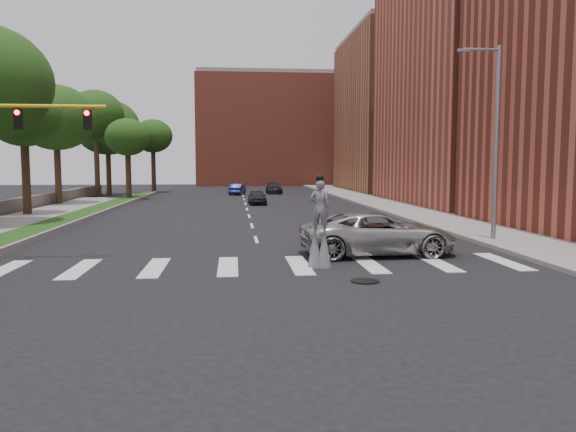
{
  "coord_description": "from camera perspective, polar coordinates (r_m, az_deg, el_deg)",
  "views": [
    {
      "loc": [
        -1.07,
        -18.92,
        3.69
      ],
      "look_at": [
        0.97,
        2.04,
        1.7
      ],
      "focal_mm": 35.0,
      "sensor_mm": 36.0,
      "label": 1
    }
  ],
  "objects": [
    {
      "name": "ground_plane",
      "position": [
        19.31,
        -2.3,
        -5.62
      ],
      "size": [
        160.0,
        160.0,
        0.0
      ],
      "primitive_type": "plane",
      "color": "black",
      "rests_on": "ground"
    },
    {
      "name": "grass_median",
      "position": [
        40.45,
        -20.49,
        0.0
      ],
      "size": [
        2.0,
        60.0,
        0.25
      ],
      "primitive_type": "cube",
      "color": "#1A3E11",
      "rests_on": "ground"
    },
    {
      "name": "median_curb",
      "position": [
        40.19,
        -19.04,
        0.04
      ],
      "size": [
        0.2,
        60.0,
        0.28
      ],
      "primitive_type": "cube",
      "color": "gray",
      "rests_on": "ground"
    },
    {
      "name": "sidewalk_right",
      "position": [
        46.11,
        11.56,
        0.82
      ],
      "size": [
        5.0,
        90.0,
        0.18
      ],
      "primitive_type": "cube",
      "color": "gray",
      "rests_on": "ground"
    },
    {
      "name": "stone_wall",
      "position": [
        44.02,
        -26.77,
        0.73
      ],
      "size": [
        0.5,
        56.0,
        1.1
      ],
      "primitive_type": "cube",
      "color": "#5C574F",
      "rests_on": "ground"
    },
    {
      "name": "manhole",
      "position": [
        17.79,
        7.83,
        -6.56
      ],
      "size": [
        0.9,
        0.9,
        0.04
      ],
      "primitive_type": "cylinder",
      "color": "black",
      "rests_on": "ground"
    },
    {
      "name": "building_mid",
      "position": [
        54.72,
        20.04,
        13.82
      ],
      "size": [
        16.0,
        22.0,
        24.0
      ],
      "primitive_type": "cube",
      "color": "#B24E37",
      "rests_on": "ground"
    },
    {
      "name": "building_far",
      "position": [
        76.74,
        12.13,
        10.0
      ],
      "size": [
        16.0,
        22.0,
        20.0
      ],
      "primitive_type": "cube",
      "color": "#A45D3C",
      "rests_on": "ground"
    },
    {
      "name": "building_backdrop",
      "position": [
        97.32,
        -1.41,
        8.53
      ],
      "size": [
        26.0,
        14.0,
        18.0
      ],
      "primitive_type": "cube",
      "color": "#B24E37",
      "rests_on": "ground"
    },
    {
      "name": "streetlight",
      "position": [
        27.67,
        20.25,
        7.57
      ],
      "size": [
        2.05,
        0.2,
        9.0
      ],
      "color": "slate",
      "rests_on": "ground"
    },
    {
      "name": "stilt_performer",
      "position": [
        19.83,
        3.23,
        -1.31
      ],
      "size": [
        0.83,
        0.61,
        3.29
      ],
      "rotation": [
        0.0,
        0.0,
        2.91
      ],
      "color": "#312113",
      "rests_on": "ground"
    },
    {
      "name": "suv_crossing",
      "position": [
        22.85,
        9.15,
        -1.76
      ],
      "size": [
        6.37,
        3.16,
        1.74
      ],
      "primitive_type": "imported",
      "rotation": [
        0.0,
        0.0,
        1.62
      ],
      "color": "#A5A29C",
      "rests_on": "ground"
    },
    {
      "name": "car_near",
      "position": [
        50.24,
        -3.15,
        1.93
      ],
      "size": [
        1.63,
        3.86,
        1.3
      ],
      "primitive_type": "imported",
      "rotation": [
        0.0,
        0.0,
        0.03
      ],
      "color": "black",
      "rests_on": "ground"
    },
    {
      "name": "car_mid",
      "position": [
        65.73,
        -5.16,
        2.73
      ],
      "size": [
        2.14,
        4.1,
        1.29
      ],
      "primitive_type": "imported",
      "rotation": [
        0.0,
        0.0,
        2.93
      ],
      "color": "navy",
      "rests_on": "ground"
    },
    {
      "name": "car_far",
      "position": [
        67.86,
        -1.44,
        2.82
      ],
      "size": [
        1.88,
        4.39,
        1.26
      ],
      "primitive_type": "imported",
      "rotation": [
        0.0,
        0.0,
        0.03
      ],
      "color": "black",
      "rests_on": "ground"
    },
    {
      "name": "tree_3",
      "position": [
        42.79,
        -25.29,
        9.11
      ],
      "size": [
        4.94,
        4.94,
        9.01
      ],
      "color": "#312113",
      "rests_on": "ground"
    },
    {
      "name": "tree_4",
      "position": [
        52.73,
        -22.52,
        9.19
      ],
      "size": [
        6.59,
        6.59,
        10.39
      ],
      "color": "#312113",
      "rests_on": "ground"
    },
    {
      "name": "tree_5",
      "position": [
        64.6,
        -18.99,
        9.72
      ],
      "size": [
        6.02,
        6.02,
        11.5
      ],
      "color": "#312113",
      "rests_on": "ground"
    },
    {
      "name": "tree_6",
      "position": [
        58.54,
        -16.0,
        7.64
      ],
      "size": [
        4.38,
        4.38,
        8.12
      ],
      "color": "#312113",
      "rests_on": "ground"
    },
    {
      "name": "tree_7",
      "position": [
        72.3,
        -13.57,
        7.86
      ],
      "size": [
        4.87,
        4.87,
        9.12
      ],
      "color": "#312113",
      "rests_on": "ground"
    },
    {
      "name": "tree_8",
      "position": [
        67.22,
        -17.88,
        8.56
      ],
      "size": [
        7.32,
        7.32,
        10.83
      ],
      "color": "#312113",
      "rests_on": "ground"
    }
  ]
}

